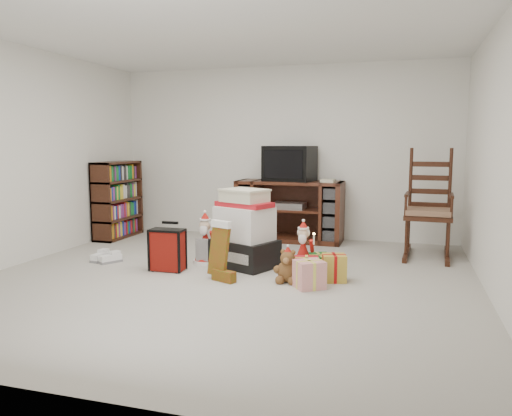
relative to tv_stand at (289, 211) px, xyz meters
The scene contains 13 objects.
room 2.35m from the tv_stand, 94.44° to the right, with size 5.01×5.01×2.51m.
tv_stand is the anchor object (origin of this frame).
bookshelf 2.54m from the tv_stand, 169.22° to the right, with size 0.31×0.92×1.12m.
rocking_chair 1.91m from the tv_stand, 14.37° to the right, with size 0.61×0.95×1.38m.
gift_pile 1.64m from the tv_stand, 95.13° to the right, with size 0.82×0.73×0.86m.
red_suitcase 2.25m from the tv_stand, 113.42° to the right, with size 0.36×0.20×0.54m.
stocking 2.22m from the tv_stand, 96.09° to the right, with size 0.29×0.12×0.61m, color #0F710C, non-canonical shape.
teddy_bear 2.19m from the tv_stand, 77.52° to the right, with size 0.22×0.20×0.33m.
santa_figurine 1.75m from the tv_stand, 72.27° to the right, with size 0.27×0.26×0.56m.
mrs_claus_figurine 1.75m from the tv_stand, 111.27° to the right, with size 0.29×0.28×0.60m.
sneaker_pair 2.63m from the tv_stand, 133.32° to the right, with size 0.35×0.28×0.09m.
gift_cluster 2.05m from the tv_stand, 70.31° to the right, with size 0.56×0.86×0.26m.
crt_television 0.67m from the tv_stand, 103.95° to the right, with size 0.74×0.58×0.49m.
Camera 1 is at (1.73, -4.69, 1.38)m, focal length 35.00 mm.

